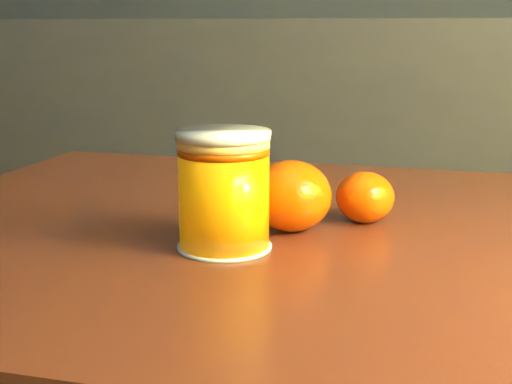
% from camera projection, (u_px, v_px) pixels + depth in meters
% --- Properties ---
extents(kitchen_counter, '(3.15, 0.60, 0.90)m').
position_uv_depth(kitchen_counter, '(205.00, 181.00, 2.04)').
color(kitchen_counter, '#444348').
rests_on(kitchen_counter, ground).
extents(table, '(1.03, 0.80, 0.70)m').
position_uv_depth(table, '(339.00, 320.00, 0.69)').
color(table, '#5D2717').
rests_on(table, ground).
extents(juice_glass, '(0.08, 0.08, 0.10)m').
position_uv_depth(juice_glass, '(224.00, 191.00, 0.61)').
color(juice_glass, orange).
rests_on(juice_glass, table).
extents(orange_front, '(0.10, 0.10, 0.07)m').
position_uv_depth(orange_front, '(291.00, 196.00, 0.67)').
color(orange_front, '#DC4C04').
rests_on(orange_front, table).
extents(orange_back, '(0.07, 0.07, 0.05)m').
position_uv_depth(orange_back, '(365.00, 197.00, 0.70)').
color(orange_back, '#DC4C04').
rests_on(orange_back, table).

